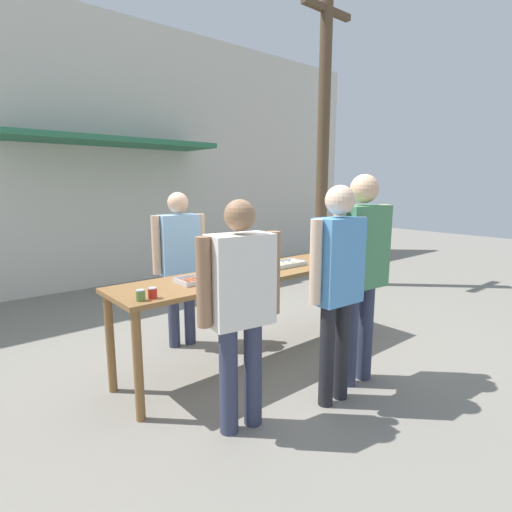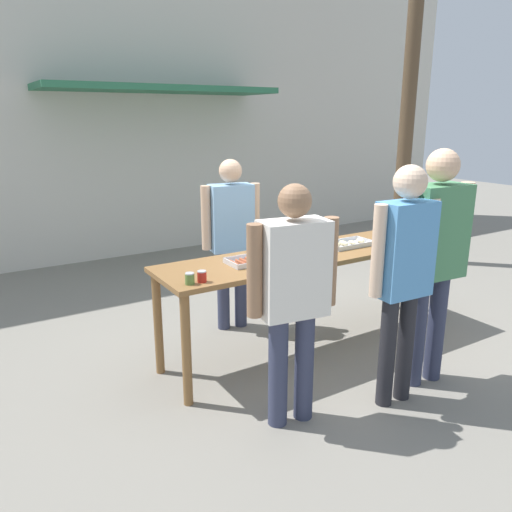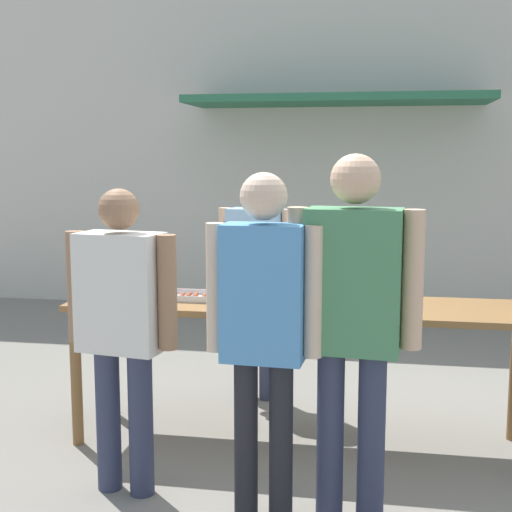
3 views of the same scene
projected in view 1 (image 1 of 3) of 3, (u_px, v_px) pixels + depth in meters
name	position (u px, v px, depth m)	size (l,w,h in m)	color
ground_plane	(256.00, 358.00, 4.08)	(24.00, 24.00, 0.00)	gray
building_facade_back	(103.00, 153.00, 6.67)	(12.00, 1.11, 4.50)	beige
serving_table	(256.00, 281.00, 3.93)	(2.86, 0.69, 0.91)	brown
food_tray_sausages	(203.00, 279.00, 3.52)	(0.48, 0.24, 0.04)	silver
food_tray_buns	(283.00, 264.00, 4.15)	(0.44, 0.24, 0.06)	silver
condiment_jar_mustard	(141.00, 295.00, 2.91)	(0.07, 0.07, 0.08)	#567A38
condiment_jar_ketchup	(153.00, 293.00, 2.97)	(0.07, 0.07, 0.08)	#B22319
beer_cup	(354.00, 254.00, 4.55)	(0.09, 0.09, 0.11)	#DBC67A
person_server_behind_table	(180.00, 256.00, 4.23)	(0.57, 0.29, 1.67)	#333851
person_customer_holding_hotdog	(240.00, 298.00, 2.74)	(0.63, 0.31, 1.65)	#333851
person_customer_with_cup	(361.00, 262.00, 3.41)	(0.65, 0.29, 1.83)	#333851
person_customer_waiting_in_line	(337.00, 276.00, 3.08)	(0.57, 0.24, 1.74)	#232328
utility_pole	(323.00, 130.00, 6.65)	(1.10, 0.20, 5.09)	brown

